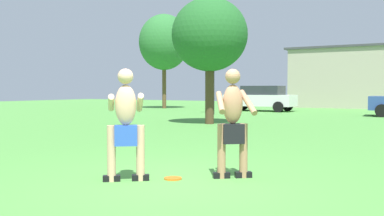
% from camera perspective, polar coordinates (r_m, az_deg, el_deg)
% --- Properties ---
extents(ground_plane, '(80.00, 80.00, 0.00)m').
position_cam_1_polar(ground_plane, '(6.73, -1.99, -9.49)').
color(ground_plane, '#4C8E3D').
extents(player_near, '(0.76, 0.74, 1.70)m').
position_cam_1_polar(player_near, '(7.00, 5.20, -1.63)').
color(player_near, black).
rests_on(player_near, ground_plane).
extents(player_in_blue, '(0.78, 0.77, 1.69)m').
position_cam_1_polar(player_in_blue, '(6.82, -8.42, -1.79)').
color(player_in_blue, black).
rests_on(player_in_blue, ground_plane).
extents(frisbee, '(0.27, 0.27, 0.03)m').
position_cam_1_polar(frisbee, '(6.99, -2.45, -8.94)').
color(frisbee, orange).
rests_on(frisbee, ground_plane).
extents(car_white_near_post, '(4.33, 2.09, 1.58)m').
position_cam_1_polar(car_white_near_post, '(28.33, 8.73, 1.28)').
color(car_white_near_post, white).
rests_on(car_white_near_post, ground_plane).
extents(lamp_post, '(0.60, 0.24, 5.19)m').
position_cam_1_polar(lamp_post, '(24.34, 2.74, 6.77)').
color(lamp_post, black).
rests_on(lamp_post, ground_plane).
extents(tree_left_field, '(3.00, 3.00, 4.98)m').
position_cam_1_polar(tree_left_field, '(17.90, 2.25, 9.23)').
color(tree_left_field, '#4C3823').
rests_on(tree_left_field, ground_plane).
extents(tree_right_field, '(3.56, 3.56, 6.68)m').
position_cam_1_polar(tree_right_field, '(32.16, -3.57, 8.33)').
color(tree_right_field, brown).
rests_on(tree_right_field, ground_plane).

